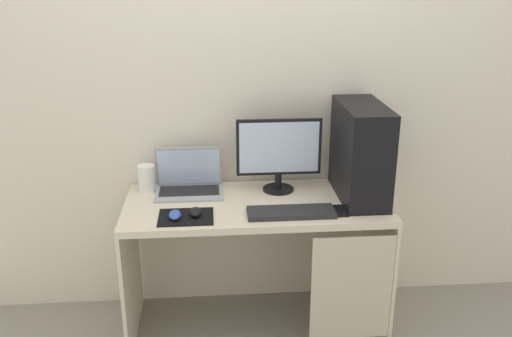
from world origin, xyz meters
TOP-DOWN VIEW (x-y plane):
  - ground_plane at (0.00, 0.00)m, footprint 8.00×8.00m
  - wall_back at (0.00, 0.33)m, footprint 4.00×0.05m
  - desk at (0.02, -0.01)m, footprint 1.32×0.58m
  - pc_tower at (0.53, 0.03)m, footprint 0.21×0.48m
  - monitor at (0.13, 0.14)m, footprint 0.44×0.16m
  - laptop at (-0.34, 0.17)m, footprint 0.35×0.22m
  - speaker at (-0.56, 0.19)m, footprint 0.09×0.09m
  - keyboard at (0.15, -0.17)m, footprint 0.42×0.14m
  - mousepad at (-0.35, -0.16)m, footprint 0.26×0.20m
  - mouse_left at (-0.30, -0.15)m, footprint 0.06×0.10m
  - mouse_right at (-0.40, -0.17)m, footprint 0.06×0.10m
  - cell_phone at (0.39, -0.15)m, footprint 0.07×0.13m

SIDE VIEW (x-z plane):
  - ground_plane at x=0.00m, z-range 0.00..0.00m
  - desk at x=0.02m, z-range 0.21..0.95m
  - mousepad at x=-0.35m, z-range 0.74..0.74m
  - cell_phone at x=0.39m, z-range 0.74..0.75m
  - keyboard at x=0.15m, z-range 0.74..0.76m
  - mouse_left at x=-0.30m, z-range 0.74..0.78m
  - mouse_right at x=-0.40m, z-range 0.74..0.78m
  - laptop at x=-0.34m, z-range 0.67..0.90m
  - speaker at x=-0.56m, z-range 0.74..0.88m
  - monitor at x=0.13m, z-range 0.75..1.15m
  - pc_tower at x=0.53m, z-range 0.74..1.22m
  - wall_back at x=0.00m, z-range 0.00..2.60m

